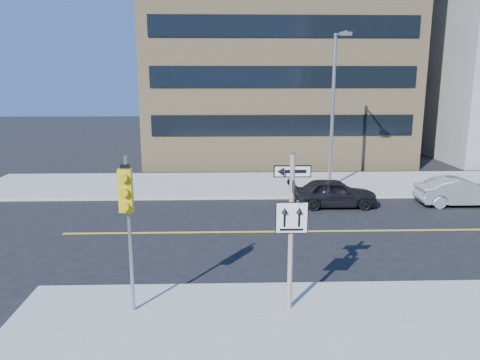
{
  "coord_description": "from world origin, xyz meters",
  "views": [
    {
      "loc": [
        -1.61,
        -13.56,
        5.99
      ],
      "look_at": [
        -1.08,
        4.0,
        2.11
      ],
      "focal_mm": 35.0,
      "sensor_mm": 36.0,
      "label": 1
    }
  ],
  "objects_px": {
    "traffic_signal": "(127,203)",
    "streetlight_a": "(334,101)",
    "parked_car_a": "(334,193)",
    "sign_pole": "(291,223)",
    "parked_car_b": "(460,192)"
  },
  "relations": [
    {
      "from": "sign_pole",
      "to": "traffic_signal",
      "type": "relative_size",
      "value": 1.02
    },
    {
      "from": "traffic_signal",
      "to": "parked_car_a",
      "type": "bearing_deg",
      "value": 53.9
    },
    {
      "from": "streetlight_a",
      "to": "traffic_signal",
      "type": "bearing_deg",
      "value": -120.8
    },
    {
      "from": "parked_car_b",
      "to": "streetlight_a",
      "type": "xyz_separation_m",
      "value": [
        -5.48,
        3.15,
        4.1
      ]
    },
    {
      "from": "parked_car_b",
      "to": "traffic_signal",
      "type": "bearing_deg",
      "value": 127.57
    },
    {
      "from": "sign_pole",
      "to": "streetlight_a",
      "type": "distance_m",
      "value": 14.05
    },
    {
      "from": "sign_pole",
      "to": "traffic_signal",
      "type": "bearing_deg",
      "value": -177.89
    },
    {
      "from": "parked_car_b",
      "to": "streetlight_a",
      "type": "distance_m",
      "value": 7.53
    },
    {
      "from": "traffic_signal",
      "to": "parked_car_a",
      "type": "height_order",
      "value": "traffic_signal"
    },
    {
      "from": "traffic_signal",
      "to": "streetlight_a",
      "type": "relative_size",
      "value": 0.5
    },
    {
      "from": "traffic_signal",
      "to": "sign_pole",
      "type": "bearing_deg",
      "value": 2.11
    },
    {
      "from": "traffic_signal",
      "to": "streetlight_a",
      "type": "bearing_deg",
      "value": 59.2
    },
    {
      "from": "parked_car_a",
      "to": "streetlight_a",
      "type": "height_order",
      "value": "streetlight_a"
    },
    {
      "from": "parked_car_a",
      "to": "traffic_signal",
      "type": "bearing_deg",
      "value": 144.01
    },
    {
      "from": "traffic_signal",
      "to": "parked_car_b",
      "type": "xyz_separation_m",
      "value": [
        13.48,
        10.27,
        -2.37
      ]
    }
  ]
}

